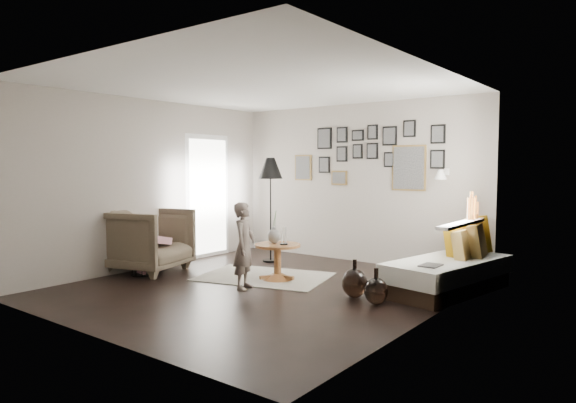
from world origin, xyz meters
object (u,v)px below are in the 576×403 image
Objects in this scene: floor_lamp at (270,172)px; magazine_basket at (142,263)px; demijohn_small at (376,291)px; armchair at (149,240)px; pedestal_table at (278,263)px; child at (244,246)px; vase at (274,233)px; daybed at (450,269)px; demijohn_large at (355,283)px.

floor_lamp is 4.83× the size of magazine_basket.
demijohn_small is (3.45, 0.63, -0.02)m from magazine_basket.
armchair is 0.39m from magazine_basket.
armchair is (-1.87, -0.73, 0.24)m from pedestal_table.
child is (0.92, -1.66, -0.92)m from floor_lamp.
pedestal_table is at bearing -14.04° from vase.
pedestal_table is 2.29m from daybed.
armchair is at bearing -147.79° from daybed.
floor_lamp is at bearing 131.28° from vase.
vase is at bearing 169.26° from demijohn_small.
magazine_basket is at bearing -151.77° from pedestal_table.
demijohn_small is at bearing -10.74° from vase.
demijohn_large is at bearing -27.74° from floor_lamp.
pedestal_table is at bearing 28.23° from magazine_basket.
armchair is 2.47× the size of demijohn_small.
demijohn_small is (1.77, -0.34, -0.49)m from vase.
child reaches higher than daybed.
daybed is 5.54× the size of magazine_basket.
demijohn_large is at bearing 161.08° from demijohn_small.
demijohn_large is (-0.79, -1.03, -0.11)m from daybed.
vase is 0.27× the size of floor_lamp.
pedestal_table is 1.40× the size of vase.
magazine_basket is at bearing -112.74° from floor_lamp.
demijohn_small is at bearing -100.78° from child.
magazine_basket is (-0.82, -1.95, -1.30)m from floor_lamp.
child is (1.74, 0.29, 0.38)m from magazine_basket.
floor_lamp reaches higher than daybed.
vase is at bearing -17.09° from child.
armchair reaches higher than demijohn_small.
vase is 1.55m from floor_lamp.
child is (-1.71, -0.34, 0.40)m from demijohn_small.
child is at bearing -134.36° from daybed.
vase reaches higher than demijohn_small.
armchair is at bearing -170.54° from demijohn_large.
child reaches higher than magazine_basket.
daybed is 1.15× the size of floor_lamp.
armchair is (-1.79, -0.75, -0.17)m from vase.
armchair reaches higher than daybed.
floor_lamp is 2.49m from magazine_basket.
armchair is (-4.00, -1.56, 0.19)m from daybed.
demijohn_small reaches higher than magazine_basket.
floor_lamp reaches higher than magazine_basket.
armchair is at bearing 70.07° from child.
armchair is 0.61× the size of floor_lamp.
pedestal_table is at bearing -147.74° from daybed.
armchair is 3.27m from demijohn_large.
armchair is at bearing -118.13° from floor_lamp.
floor_lamp is at bearing 6.93° from child.
floor_lamp is (0.93, 1.74, 1.00)m from armchair.
floor_lamp reaches higher than pedestal_table.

